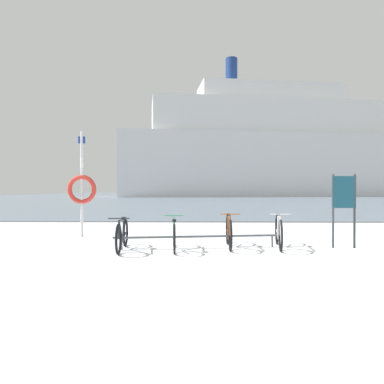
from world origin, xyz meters
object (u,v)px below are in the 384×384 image
Objects in this scene: bicycle_1 at (174,235)px; rescue_post at (82,187)px; bicycle_2 at (229,232)px; info_sign at (344,199)px; bicycle_0 at (122,235)px; ferry_ship at (274,151)px; bicycle_3 at (279,232)px.

rescue_post is (-2.82, 2.16, 1.08)m from bicycle_1.
bicycle_2 is at bearing -23.77° from rescue_post.
bicycle_2 is at bearing -179.49° from info_sign.
info_sign is at bearing 4.82° from bicycle_0.
info_sign reaches higher than bicycle_1.
bicycle_3 is at bearing -101.81° from ferry_ship.
bicycle_1 is 0.54× the size of rescue_post.
bicycle_1 is (1.17, 0.05, -0.00)m from bicycle_0.
info_sign is 57.71m from ferry_ship.
bicycle_3 is at bearing 6.42° from bicycle_0.
info_sign is at bearing 5.45° from bicycle_1.
bicycle_3 is 58.13m from ferry_ship.
info_sign reaches higher than bicycle_0.
ferry_ship is at bearing 74.82° from bicycle_0.
bicycle_3 is (1.17, -0.00, 0.00)m from bicycle_2.
ferry_ship is (11.79, 56.38, 7.84)m from bicycle_3.
bicycle_3 is at bearing 8.21° from bicycle_1.
bicycle_2 is at bearing 15.64° from bicycle_1.
ferry_ship is (15.40, 56.78, 7.87)m from bicycle_0.
ferry_ship reaches higher than bicycle_3.
bicycle_0 is 2.48m from bicycle_2.
bicycle_1 is 59.01m from ferry_ship.
bicycle_3 is 1.72m from info_sign.
bicycle_0 is 1.00× the size of bicycle_2.
ferry_ship is at bearing 75.92° from bicycle_1.
bicycle_1 is at bearing -171.79° from bicycle_3.
bicycle_1 is 0.94× the size of info_sign.
rescue_post is 57.58m from ferry_ship.
rescue_post is (-6.79, 1.78, 0.27)m from info_sign.
bicycle_0 is 0.58× the size of rescue_post.
bicycle_3 is 5.66m from rescue_post.
bicycle_3 reaches higher than bicycle_1.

